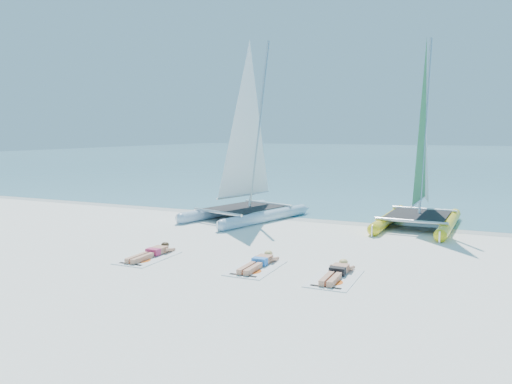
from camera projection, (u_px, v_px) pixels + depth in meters
ground at (270, 250)px, 14.38m from camera, size 140.00×140.00×0.00m
sea at (438, 155)px, 71.48m from camera, size 140.00×115.00×0.01m
wet_sand_strip at (324, 220)px, 19.37m from camera, size 140.00×1.40×0.01m
catamaran_blue at (247, 164)px, 19.38m from camera, size 3.95×5.81×7.23m
catamaran_yellow at (422, 164)px, 18.12m from camera, size 2.73×5.62×7.08m
towel_a at (148, 258)px, 13.49m from camera, size 1.00×1.85×0.02m
sunbather_a at (152, 252)px, 13.65m from camera, size 0.37×1.73×0.26m
towel_b at (256, 268)px, 12.48m from camera, size 1.00×1.85×0.02m
sunbather_b at (259, 262)px, 12.64m from camera, size 0.37×1.73×0.26m
towel_c at (335, 278)px, 11.60m from camera, size 1.00×1.85×0.02m
sunbather_c at (337, 272)px, 11.76m from camera, size 0.37×1.73×0.26m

